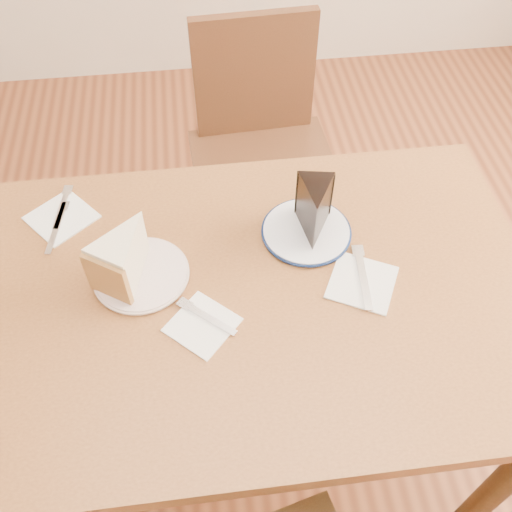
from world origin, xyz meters
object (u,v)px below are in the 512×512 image
object	(u,v)px
carrot_cake	(128,254)
plate_cream	(141,275)
plate_navy	(306,232)
chocolate_cake	(314,213)
chair_far	(262,155)
table	(258,316)

from	to	relation	value
carrot_cake	plate_cream	bearing A→B (deg)	0.67
plate_navy	chocolate_cake	bearing A→B (deg)	-19.31
plate_navy	plate_cream	bearing A→B (deg)	-168.31
carrot_cake	chair_far	bearing A→B (deg)	92.91
plate_cream	plate_navy	distance (m)	0.38
plate_cream	plate_navy	size ratio (longest dim) A/B	1.00
chair_far	carrot_cake	distance (m)	0.79
table	chocolate_cake	distance (m)	0.26
plate_navy	chair_far	bearing A→B (deg)	92.67
table	chair_far	bearing A→B (deg)	81.63
chair_far	plate_cream	world-z (taller)	chair_far
chair_far	plate_navy	distance (m)	0.61
chocolate_cake	chair_far	bearing A→B (deg)	-75.86
chair_far	plate_navy	bearing A→B (deg)	89.52
table	chocolate_cake	bearing A→B (deg)	44.73
table	chair_far	xyz separation A→B (m)	(0.10, 0.70, -0.15)
plate_cream	table	bearing A→B (deg)	-15.63
table	chair_far	size ratio (longest dim) A/B	1.33
chair_far	chocolate_cake	distance (m)	0.65
table	plate_cream	xyz separation A→B (m)	(-0.24, 0.07, 0.10)
plate_navy	carrot_cake	size ratio (longest dim) A/B	1.43
table	carrot_cake	xyz separation A→B (m)	(-0.26, 0.08, 0.16)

